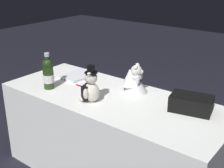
{
  "coord_description": "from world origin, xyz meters",
  "views": [
    {
      "loc": [
        -1.28,
        1.64,
        1.63
      ],
      "look_at": [
        0.0,
        0.0,
        0.81
      ],
      "focal_mm": 49.25,
      "sensor_mm": 36.0,
      "label": 1
    }
  ],
  "objects_px": {
    "signing_pen": "(83,87)",
    "guestbook": "(78,76)",
    "teddy_bear_bride": "(134,80)",
    "gift_case_black": "(191,103)",
    "teddy_bear_groom": "(90,88)",
    "champagne_bottle": "(48,73)"
  },
  "relations": [
    {
      "from": "signing_pen",
      "to": "guestbook",
      "type": "relative_size",
      "value": 0.55
    },
    {
      "from": "guestbook",
      "to": "teddy_bear_bride",
      "type": "bearing_deg",
      "value": -174.24
    },
    {
      "from": "teddy_bear_bride",
      "to": "gift_case_black",
      "type": "distance_m",
      "value": 0.49
    },
    {
      "from": "teddy_bear_bride",
      "to": "signing_pen",
      "type": "height_order",
      "value": "teddy_bear_bride"
    },
    {
      "from": "gift_case_black",
      "to": "guestbook",
      "type": "relative_size",
      "value": 1.09
    },
    {
      "from": "teddy_bear_groom",
      "to": "guestbook",
      "type": "xyz_separation_m",
      "value": [
        0.42,
        -0.31,
        -0.09
      ]
    },
    {
      "from": "signing_pen",
      "to": "guestbook",
      "type": "xyz_separation_m",
      "value": [
        0.21,
        -0.15,
        0.01
      ]
    },
    {
      "from": "teddy_bear_groom",
      "to": "champagne_bottle",
      "type": "height_order",
      "value": "champagne_bottle"
    },
    {
      "from": "champagne_bottle",
      "to": "teddy_bear_groom",
      "type": "bearing_deg",
      "value": -177.68
    },
    {
      "from": "champagne_bottle",
      "to": "gift_case_black",
      "type": "relative_size",
      "value": 0.95
    },
    {
      "from": "teddy_bear_groom",
      "to": "gift_case_black",
      "type": "height_order",
      "value": "teddy_bear_groom"
    },
    {
      "from": "champagne_bottle",
      "to": "guestbook",
      "type": "xyz_separation_m",
      "value": [
        0.0,
        -0.32,
        -0.11
      ]
    },
    {
      "from": "gift_case_black",
      "to": "teddy_bear_groom",
      "type": "bearing_deg",
      "value": 25.06
    },
    {
      "from": "teddy_bear_bride",
      "to": "guestbook",
      "type": "bearing_deg",
      "value": 3.02
    },
    {
      "from": "teddy_bear_bride",
      "to": "gift_case_black",
      "type": "relative_size",
      "value": 0.76
    },
    {
      "from": "teddy_bear_bride",
      "to": "guestbook",
      "type": "height_order",
      "value": "teddy_bear_bride"
    },
    {
      "from": "teddy_bear_bride",
      "to": "champagne_bottle",
      "type": "distance_m",
      "value": 0.67
    },
    {
      "from": "teddy_bear_groom",
      "to": "signing_pen",
      "type": "relative_size",
      "value": 1.77
    },
    {
      "from": "champagne_bottle",
      "to": "guestbook",
      "type": "height_order",
      "value": "champagne_bottle"
    },
    {
      "from": "teddy_bear_groom",
      "to": "gift_case_black",
      "type": "bearing_deg",
      "value": -154.94
    },
    {
      "from": "teddy_bear_bride",
      "to": "gift_case_black",
      "type": "bearing_deg",
      "value": 175.15
    },
    {
      "from": "champagne_bottle",
      "to": "signing_pen",
      "type": "height_order",
      "value": "champagne_bottle"
    }
  ]
}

